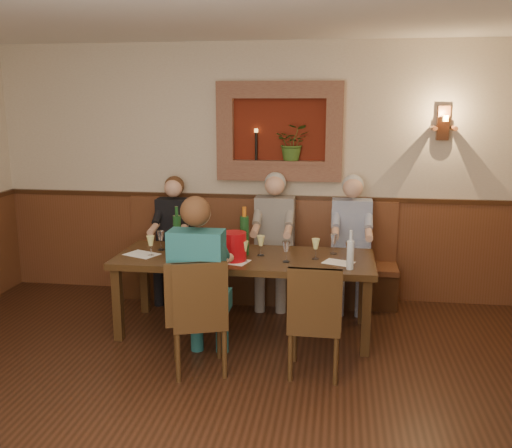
{
  "coord_description": "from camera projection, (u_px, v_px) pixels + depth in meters",
  "views": [
    {
      "loc": [
        0.85,
        -3.23,
        2.17
      ],
      "look_at": [
        0.1,
        1.9,
        1.05
      ],
      "focal_mm": 40.0,
      "sensor_mm": 36.0,
      "label": 1
    }
  ],
  "objects": [
    {
      "name": "ground_plane",
      "position": [
        199.0,
        442.0,
        3.7
      ],
      "size": [
        6.0,
        6.0,
        0.0
      ],
      "primitive_type": "plane",
      "color": "black",
      "rests_on": "ground"
    },
    {
      "name": "water_bottle",
      "position": [
        350.0,
        254.0,
        4.89
      ],
      "size": [
        0.08,
        0.08,
        0.34
      ],
      "rotation": [
        0.0,
        0.0,
        0.43
      ],
      "color": "silver",
      "rests_on": "dining_table"
    },
    {
      "name": "wine_glass_3",
      "position": [
        210.0,
        242.0,
        5.49
      ],
      "size": [
        0.08,
        0.08,
        0.19
      ],
      "primitive_type": null,
      "color": "white",
      "rests_on": "dining_table"
    },
    {
      "name": "spittoon_bucket",
      "position": [
        234.0,
        247.0,
        5.16
      ],
      "size": [
        0.24,
        0.24,
        0.26
      ],
      "primitive_type": "cylinder",
      "rotation": [
        0.0,
        0.0,
        0.05
      ],
      "color": "#B70B12",
      "rests_on": "dining_table"
    },
    {
      "name": "wine_glass_0",
      "position": [
        151.0,
        246.0,
        5.33
      ],
      "size": [
        0.08,
        0.08,
        0.19
      ],
      "primitive_type": null,
      "color": "#E1E78A",
      "rests_on": "dining_table"
    },
    {
      "name": "tasting_sheet_c",
      "position": [
        338.0,
        263.0,
        5.12
      ],
      "size": [
        0.31,
        0.27,
        0.0
      ],
      "primitive_type": "cube",
      "rotation": [
        0.0,
        0.0,
        -0.37
      ],
      "color": "white",
      "rests_on": "dining_table"
    },
    {
      "name": "wine_glass_1",
      "position": [
        174.0,
        240.0,
        5.56
      ],
      "size": [
        0.08,
        0.08,
        0.19
      ],
      "primitive_type": null,
      "color": "white",
      "rests_on": "dining_table"
    },
    {
      "name": "person_chair_front",
      "position": [
        201.0,
        297.0,
        4.65
      ],
      "size": [
        0.43,
        0.53,
        1.46
      ],
      "color": "navy",
      "rests_on": "ground"
    },
    {
      "name": "bench",
      "position": [
        259.0,
        270.0,
        6.34
      ],
      "size": [
        3.0,
        0.45,
        1.11
      ],
      "color": "#381E0F",
      "rests_on": "ground"
    },
    {
      "name": "wine_glass_4",
      "position": [
        244.0,
        251.0,
        5.13
      ],
      "size": [
        0.08,
        0.08,
        0.19
      ],
      "primitive_type": null,
      "color": "#E1E78A",
      "rests_on": "dining_table"
    },
    {
      "name": "person_bench_mid",
      "position": [
        274.0,
        250.0,
        6.15
      ],
      "size": [
        0.42,
        0.52,
        1.43
      ],
      "color": "#4F4C49",
      "rests_on": "ground"
    },
    {
      "name": "wine_glass_5",
      "position": [
        261.0,
        246.0,
        5.33
      ],
      "size": [
        0.08,
        0.08,
        0.19
      ],
      "primitive_type": null,
      "color": "#E1E78A",
      "rests_on": "dining_table"
    },
    {
      "name": "tasting_sheet_b",
      "position": [
        232.0,
        261.0,
        5.16
      ],
      "size": [
        0.34,
        0.28,
        0.0
      ],
      "primitive_type": "cube",
      "rotation": [
        0.0,
        0.0,
        -0.26
      ],
      "color": "white",
      "rests_on": "dining_table"
    },
    {
      "name": "wainscoting",
      "position": [
        197.0,
        358.0,
        3.58
      ],
      "size": [
        6.02,
        6.02,
        1.15
      ],
      "color": "brown",
      "rests_on": "ground"
    },
    {
      "name": "wine_bottle_green_b",
      "position": [
        177.0,
        231.0,
        5.57
      ],
      "size": [
        0.08,
        0.08,
        0.42
      ],
      "rotation": [
        0.0,
        0.0,
        0.03
      ],
      "color": "#19471E",
      "rests_on": "dining_table"
    },
    {
      "name": "wall_niche",
      "position": [
        283.0,
        136.0,
        6.14
      ],
      "size": [
        1.36,
        0.3,
        1.06
      ],
      "color": "#5F1B0D",
      "rests_on": "ground"
    },
    {
      "name": "wine_glass_11",
      "position": [
        161.0,
        240.0,
        5.53
      ],
      "size": [
        0.08,
        0.08,
        0.19
      ],
      "primitive_type": null,
      "color": "white",
      "rests_on": "dining_table"
    },
    {
      "name": "dining_table",
      "position": [
        245.0,
        264.0,
        5.35
      ],
      "size": [
        2.4,
        0.9,
        0.75
      ],
      "color": "#311E0E",
      "rests_on": "ground"
    },
    {
      "name": "wall_sconce",
      "position": [
        443.0,
        124.0,
        5.86
      ],
      "size": [
        0.25,
        0.2,
        0.35
      ],
      "color": "brown",
      "rests_on": "ground"
    },
    {
      "name": "tasting_sheet_a",
      "position": [
        142.0,
        254.0,
        5.39
      ],
      "size": [
        0.36,
        0.32,
        0.0
      ],
      "primitive_type": "cube",
      "rotation": [
        0.0,
        0.0,
        -0.41
      ],
      "color": "white",
      "rests_on": "dining_table"
    },
    {
      "name": "chair_near_left",
      "position": [
        200.0,
        338.0,
        4.63
      ],
      "size": [
        0.54,
        0.54,
        0.97
      ],
      "rotation": [
        0.0,
        0.0,
        0.33
      ],
      "color": "#311E0E",
      "rests_on": "ground"
    },
    {
      "name": "person_bench_left",
      "position": [
        174.0,
        249.0,
        6.32
      ],
      "size": [
        0.4,
        0.48,
        1.37
      ],
      "color": "black",
      "rests_on": "ground"
    },
    {
      "name": "wine_glass_10",
      "position": [
        334.0,
        244.0,
        5.4
      ],
      "size": [
        0.08,
        0.08,
        0.19
      ],
      "primitive_type": null,
      "color": "white",
      "rests_on": "dining_table"
    },
    {
      "name": "wine_glass_8",
      "position": [
        349.0,
        253.0,
        5.09
      ],
      "size": [
        0.08,
        0.08,
        0.19
      ],
      "primitive_type": null,
      "color": "white",
      "rests_on": "dining_table"
    },
    {
      "name": "tasting_sheet_d",
      "position": [
        203.0,
        262.0,
        5.13
      ],
      "size": [
        0.3,
        0.22,
        0.0
      ],
      "primitive_type": "cube",
      "rotation": [
        0.0,
        0.0,
        -0.02
      ],
      "color": "white",
      "rests_on": "dining_table"
    },
    {
      "name": "room_shell",
      "position": [
        192.0,
        150.0,
        3.31
      ],
      "size": [
        6.04,
        6.04,
        2.82
      ],
      "color": "#C7B396",
      "rests_on": "ground"
    },
    {
      "name": "person_bench_right",
      "position": [
        351.0,
        254.0,
        6.04
      ],
      "size": [
        0.42,
        0.51,
        1.42
      ],
      "color": "navy",
      "rests_on": "ground"
    },
    {
      "name": "wine_bottle_green_a",
      "position": [
        244.0,
        234.0,
        5.36
      ],
      "size": [
        0.09,
        0.09,
        0.46
      ],
      "rotation": [
        0.0,
        0.0,
        0.03
      ],
      "color": "#19471E",
      "rests_on": "dining_table"
    },
    {
      "name": "wine_glass_7",
      "position": [
        316.0,
        249.0,
        5.22
      ],
      "size": [
        0.08,
        0.08,
        0.19
      ],
      "primitive_type": null,
      "color": "#E1E78A",
      "rests_on": "dining_table"
    },
    {
      "name": "wine_glass_2",
      "position": [
        180.0,
        248.0,
        5.23
      ],
      "size": [
        0.08,
        0.08,
        0.19
      ],
      "primitive_type": null,
      "color": "#E1E78A",
      "rests_on": "dining_table"
    },
    {
      "name": "chair_near_right",
      "position": [
        314.0,
        342.0,
        4.58
      ],
      "size": [
        0.42,
        0.42,
        0.94
      ],
      "rotation": [
        0.0,
        0.0,
        -0.02
      ],
      "color": "#311E0E",
      "rests_on": "ground"
    },
    {
      "name": "wine_glass_9",
      "position": [
        208.0,
        253.0,
        5.07
      ],
      "size": [
        0.08,
        0.08,
        0.19
      ],
      "primitive_type": null,
      "color": "#E1E78A",
      "rests_on": "dining_table"
    },
    {
      "name": "wine_glass_6",
      "position": [
        286.0,
        252.0,
        5.12
      ],
      "size": [
        0.08,
        0.08,
        0.19
      ],
      "primitive_type": null,
      "color": "white",
      "rests_on": "dining_table"
    }
  ]
}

